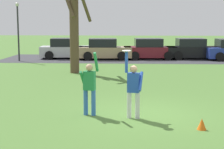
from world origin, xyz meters
name	(u,v)px	position (x,y,z in m)	size (l,w,h in m)	color
ground_plane	(143,114)	(0.00, 0.00, 0.00)	(120.00, 120.00, 0.00)	#4C7533
person_catcher	(133,87)	(-0.33, -0.52, 0.98)	(0.57, 0.49, 2.08)	silver
person_defender	(89,85)	(-1.72, -0.22, 0.98)	(0.60, 0.51, 2.04)	#3366B7
frisbee_disc	(127,51)	(-0.55, -0.47, 2.09)	(0.27, 0.27, 0.02)	white
parked_car_silver	(66,49)	(-5.58, 17.11, 0.73)	(4.23, 2.28, 1.59)	#BCBCC1
parked_car_tan	(104,50)	(-2.56, 16.67, 0.73)	(4.23, 2.28, 1.59)	tan
parked_car_maroon	(150,50)	(0.98, 17.08, 0.73)	(4.23, 2.28, 1.59)	maroon
parked_car_black	(192,49)	(4.27, 17.32, 0.73)	(4.23, 2.28, 1.59)	black
parking_strip	(147,59)	(0.74, 16.96, 0.00)	(22.40, 6.40, 0.01)	#38383D
bare_tree_tall	(74,18)	(-3.67, 9.15, 3.10)	(1.73, 1.51, 5.95)	brown
lamppost_by_lot	(18,26)	(-8.73, 14.96, 2.59)	(0.28, 0.28, 4.26)	#2D2D33
field_cone_orange	(202,124)	(1.57, -1.61, 0.16)	(0.26, 0.26, 0.32)	orange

